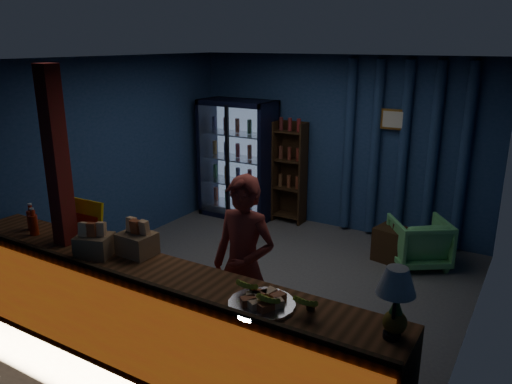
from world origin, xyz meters
TOP-DOWN VIEW (x-y plane):
  - ground at (0.00, 0.00)m, footprint 4.60×4.60m
  - room_walls at (0.00, 0.00)m, footprint 4.60×4.60m
  - counter at (0.00, -1.91)m, footprint 4.40×0.57m
  - support_post at (-1.05, -1.90)m, footprint 0.16×0.16m
  - beverage_cooler at (-1.55, 1.92)m, footprint 1.20×0.62m
  - bottle_shelf at (-0.70, 2.06)m, footprint 0.50×0.28m
  - curtain_folds at (1.00, 2.14)m, footprint 1.74×0.14m
  - framed_picture at (0.85, 2.10)m, footprint 0.36×0.04m
  - shopkeeper at (0.54, -1.28)m, footprint 0.62×0.41m
  - green_chair at (1.48, 1.43)m, footprint 0.94×0.95m
  - side_table at (1.19, 1.37)m, footprint 0.56×0.45m
  - yellow_sign at (-1.02, -1.69)m, footprint 0.47×0.11m
  - soda_bottles at (-1.56, -1.88)m, footprint 0.23×0.17m
  - snack_box_left at (-0.59, -1.96)m, footprint 0.36×0.33m
  - snack_box_centre at (-0.28, -1.75)m, footprint 0.32×0.27m
  - pastry_tray at (1.13, -1.96)m, footprint 0.49×0.49m
  - banana_bunches at (1.21, -1.90)m, footprint 0.69×0.28m
  - table_lamp at (2.05, -1.88)m, footprint 0.25×0.25m
  - pineapple at (2.05, -1.83)m, footprint 0.16×0.16m

SIDE VIEW (x-z plane):
  - ground at x=0.00m, z-range 0.00..0.00m
  - side_table at x=1.19m, z-range -0.04..0.50m
  - green_chair at x=1.48m, z-range 0.00..0.62m
  - counter at x=0.00m, z-range -0.02..0.97m
  - bottle_shelf at x=-0.70m, z-range -0.01..1.59m
  - shopkeeper at x=0.54m, z-range 0.00..1.68m
  - beverage_cooler at x=-1.55m, z-range -0.02..1.88m
  - pastry_tray at x=1.13m, z-range 0.94..1.02m
  - banana_bunches at x=1.21m, z-range 0.95..1.10m
  - snack_box_left at x=-0.59m, z-range 0.90..1.22m
  - soda_bottles at x=-1.56m, z-range 0.92..1.20m
  - pineapple at x=2.05m, z-range 0.93..1.20m
  - snack_box_centre at x=-0.28m, z-range 0.90..1.23m
  - yellow_sign at x=-1.02m, z-range 0.95..1.32m
  - support_post at x=-1.05m, z-range 0.00..2.60m
  - curtain_folds at x=1.00m, z-range 0.05..2.55m
  - table_lamp at x=2.05m, z-range 1.09..1.58m
  - room_walls at x=0.00m, z-range -0.73..3.87m
  - framed_picture at x=0.85m, z-range 1.61..1.89m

